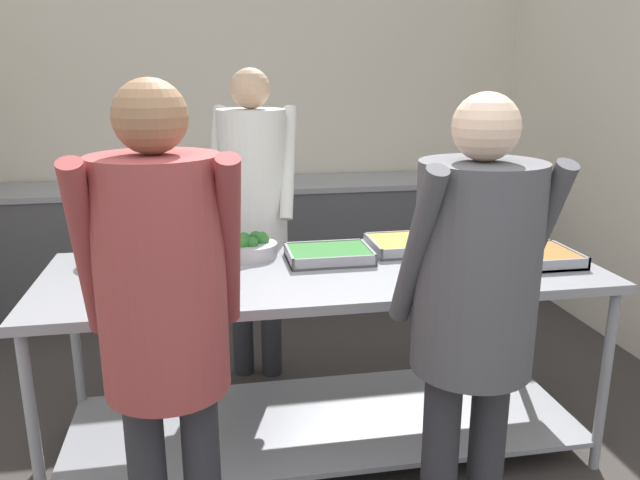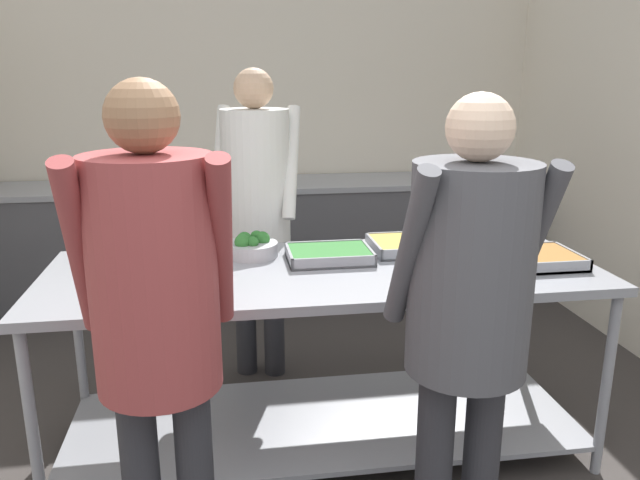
% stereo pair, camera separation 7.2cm
% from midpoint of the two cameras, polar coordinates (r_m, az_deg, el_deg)
% --- Properties ---
extents(wall_rear, '(4.47, 0.06, 2.65)m').
position_cam_midpoint_polar(wall_rear, '(5.08, -5.05, 10.85)').
color(wall_rear, beige).
rests_on(wall_rear, ground_plane).
extents(back_counter, '(4.31, 0.65, 0.89)m').
position_cam_midpoint_polar(back_counter, '(4.86, -4.50, 0.14)').
color(back_counter, '#4C4C51').
rests_on(back_counter, ground_plane).
extents(serving_counter, '(2.40, 0.89, 0.87)m').
position_cam_midpoint_polar(serving_counter, '(2.83, 1.05, -8.03)').
color(serving_counter, gray).
rests_on(serving_counter, ground_plane).
extents(sauce_pan, '(0.40, 0.26, 0.07)m').
position_cam_midpoint_polar(sauce_pan, '(2.94, -17.79, -1.26)').
color(sauce_pan, gray).
rests_on(sauce_pan, serving_counter).
extents(plate_stack, '(0.24, 0.24, 0.04)m').
position_cam_midpoint_polar(plate_stack, '(2.90, -10.91, -1.43)').
color(plate_stack, white).
rests_on(plate_stack, serving_counter).
extents(broccoli_bowl, '(0.24, 0.24, 0.11)m').
position_cam_midpoint_polar(broccoli_bowl, '(2.90, -5.54, -0.62)').
color(broccoli_bowl, '#B2B2B7').
rests_on(broccoli_bowl, serving_counter).
extents(serving_tray_roast, '(0.38, 0.29, 0.05)m').
position_cam_midpoint_polar(serving_tray_roast, '(2.83, 1.58, -1.37)').
color(serving_tray_roast, gray).
rests_on(serving_tray_roast, serving_counter).
extents(serving_tray_greens, '(0.37, 0.32, 0.05)m').
position_cam_midpoint_polar(serving_tray_greens, '(3.02, 8.95, -0.51)').
color(serving_tray_greens, gray).
rests_on(serving_tray_greens, serving_counter).
extents(serving_tray_vegetables, '(0.45, 0.32, 0.05)m').
position_cam_midpoint_polar(serving_tray_vegetables, '(2.93, 18.99, -1.63)').
color(serving_tray_vegetables, gray).
rests_on(serving_tray_vegetables, serving_counter).
extents(guest_serving_left, '(0.51, 0.40, 1.65)m').
position_cam_midpoint_polar(guest_serving_left, '(2.09, 14.42, -4.92)').
color(guest_serving_left, '#2D2D33').
rests_on(guest_serving_left, ground_plane).
extents(guest_serving_right, '(0.48, 0.38, 1.69)m').
position_cam_midpoint_polar(guest_serving_right, '(1.92, -13.75, -5.56)').
color(guest_serving_right, '#2D2D33').
rests_on(guest_serving_right, ground_plane).
extents(cook_behind_counter, '(0.52, 0.43, 1.72)m').
position_cam_midpoint_polar(cook_behind_counter, '(3.41, -5.24, 4.29)').
color(cook_behind_counter, '#2D2D33').
rests_on(cook_behind_counter, ground_plane).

